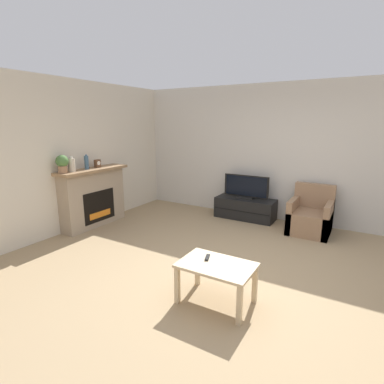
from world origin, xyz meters
TOP-DOWN VIEW (x-y plane):
  - ground_plane at (0.00, 0.00)m, footprint 24.00×24.00m
  - wall_back at (0.00, 2.63)m, footprint 12.00×0.06m
  - wall_left at (-3.33, 0.00)m, footprint 0.06×12.00m
  - fireplace at (-3.14, 0.42)m, footprint 0.43×1.44m
  - mantel_vase_left at (-3.12, -0.01)m, footprint 0.12×0.12m
  - mantel_vase_centre_left at (-3.12, 0.32)m, footprint 0.08×0.08m
  - mantel_clock at (-3.12, 0.57)m, footprint 0.08×0.11m
  - potted_plant at (-3.12, -0.19)m, footprint 0.21×0.21m
  - tv_stand at (-0.79, 2.31)m, footprint 1.21×0.50m
  - tv at (-0.79, 2.31)m, footprint 0.94×0.18m
  - armchair at (0.51, 2.15)m, footprint 0.70×0.76m
  - coffee_table at (0.02, -0.69)m, footprint 0.81×0.53m
  - remote at (-0.13, -0.61)m, footprint 0.09×0.15m

SIDE VIEW (x-z plane):
  - ground_plane at x=0.00m, z-range 0.00..0.00m
  - tv_stand at x=-0.79m, z-range 0.00..0.42m
  - armchair at x=0.51m, z-range -0.14..0.70m
  - coffee_table at x=0.02m, z-range 0.16..0.62m
  - remote at x=-0.13m, z-range 0.46..0.48m
  - fireplace at x=-3.14m, z-range 0.01..1.12m
  - tv at x=-0.79m, z-range 0.40..0.89m
  - mantel_clock at x=-3.12m, z-range 1.11..1.26m
  - mantel_vase_left at x=-3.12m, z-range 1.10..1.37m
  - mantel_vase_centre_left at x=-3.12m, z-range 1.10..1.38m
  - potted_plant at x=-3.12m, z-range 1.13..1.44m
  - wall_back at x=0.00m, z-range 0.00..2.70m
  - wall_left at x=-3.33m, z-range 0.00..2.70m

